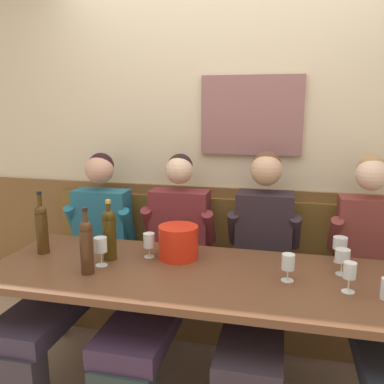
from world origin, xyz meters
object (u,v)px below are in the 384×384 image
person_left_seat (375,282)px  wine_glass_center_front (101,246)px  wine_bottle_amber_mid (109,233)px  wine_glass_near_bucket (342,256)px  person_right_seat (260,266)px  wine_bottle_green_tall (87,245)px  wine_glass_left_end (340,244)px  wine_glass_mid_right (149,242)px  wine_bottle_clear_water (42,227)px  dining_table (203,285)px  ice_bucket (178,242)px  person_center_right_seat (79,258)px  wine_glass_center_rear (350,272)px  wall_bench (222,293)px  wine_glass_right_end (288,263)px  person_center_left_seat (165,267)px

person_left_seat → wine_glass_center_front: 1.56m
wine_bottle_amber_mid → wine_glass_near_bucket: size_ratio=2.54×
wine_glass_near_bucket → wine_glass_center_front: bearing=-172.1°
person_right_seat → wine_glass_center_front: bearing=-156.1°
wine_bottle_green_tall → wine_glass_left_end: size_ratio=2.44×
wine_glass_left_end → wine_glass_mid_right: wine_glass_left_end is taller
wine_bottle_clear_water → wine_bottle_green_tall: wine_bottle_clear_water is taller
dining_table → ice_bucket: bearing=136.0°
person_center_right_seat → wine_bottle_amber_mid: bearing=-35.1°
wine_bottle_green_tall → person_right_seat: bearing=29.3°
dining_table → person_right_seat: bearing=51.1°
wine_glass_center_rear → wine_bottle_green_tall: bearing=-176.6°
wine_glass_center_front → wine_bottle_clear_water: bearing=166.4°
ice_bucket → wine_glass_left_end: 0.93m
wine_glass_left_end → wine_glass_center_rear: (-0.00, -0.39, -0.01)m
wall_bench → wine_glass_left_end: wall_bench is taller
dining_table → wine_glass_near_bucket: wine_glass_near_bucket is taller
person_right_seat → wine_glass_center_front: person_right_seat is taller
person_right_seat → wine_glass_center_rear: 0.63m
ice_bucket → wine_glass_mid_right: 0.17m
wine_glass_left_end → wine_glass_mid_right: (-1.09, -0.17, -0.01)m
dining_table → person_left_seat: 0.98m
ice_bucket → wine_glass_near_bucket: size_ratio=1.66×
person_right_seat → wine_bottle_amber_mid: person_right_seat is taller
wall_bench → person_center_right_seat: size_ratio=2.11×
wall_bench → person_right_seat: 0.57m
person_left_seat → wine_bottle_amber_mid: bearing=-170.7°
wine_bottle_amber_mid → wine_glass_left_end: bearing=11.2°
wine_bottle_amber_mid → wine_glass_right_end: 1.02m
dining_table → wine_glass_center_rear: size_ratio=15.79×
wine_bottle_amber_mid → wall_bench: bearing=47.2°
wine_bottle_amber_mid → wine_glass_mid_right: 0.24m
wine_glass_left_end → wine_glass_center_rear: 0.39m
person_center_right_seat → wine_bottle_green_tall: (0.30, -0.45, 0.27)m
person_left_seat → wine_bottle_amber_mid: size_ratio=3.66×
wine_bottle_clear_water → wine_glass_center_rear: 1.74m
wine_glass_left_end → wine_glass_right_end: bearing=-131.1°
wine_bottle_green_tall → person_center_right_seat: bearing=123.8°
wine_glass_near_bucket → person_center_left_seat: bearing=171.2°
wine_bottle_clear_water → wine_glass_near_bucket: size_ratio=2.73×
ice_bucket → wine_bottle_amber_mid: bearing=-163.6°
wine_bottle_clear_water → dining_table: bearing=-4.1°
person_right_seat → person_left_seat: size_ratio=1.01×
dining_table → wine_glass_right_end: (0.44, -0.00, 0.17)m
person_left_seat → wine_glass_left_end: size_ratio=8.76×
wine_glass_left_end → wine_glass_near_bucket: size_ratio=1.06×
wall_bench → person_center_right_seat: bearing=-157.0°
person_right_seat → ice_bucket: person_right_seat is taller
wine_glass_center_front → wine_glass_right_end: bearing=1.7°
person_center_right_seat → wine_glass_center_rear: person_center_right_seat is taller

